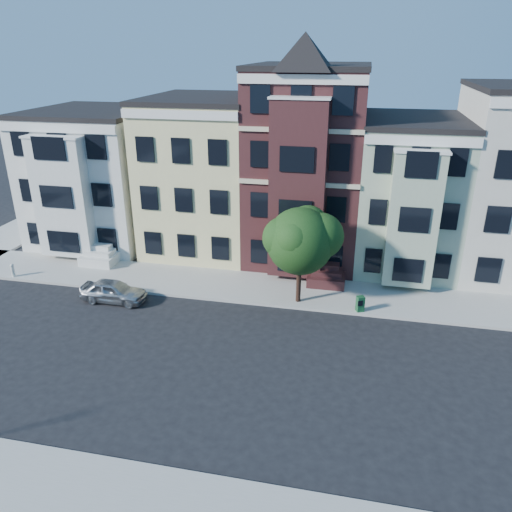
% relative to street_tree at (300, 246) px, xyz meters
% --- Properties ---
extents(ground, '(120.00, 120.00, 0.00)m').
position_rel_street_tree_xyz_m(ground, '(-0.60, -6.75, -3.47)').
color(ground, black).
extents(far_sidewalk, '(60.00, 4.00, 0.15)m').
position_rel_street_tree_xyz_m(far_sidewalk, '(-0.60, 1.25, -3.40)').
color(far_sidewalk, '#9E9B93').
rests_on(far_sidewalk, ground).
extents(house_white, '(8.00, 9.00, 9.00)m').
position_rel_street_tree_xyz_m(house_white, '(-15.60, 7.75, 1.03)').
color(house_white, silver).
rests_on(house_white, ground).
extents(house_yellow, '(7.00, 9.00, 10.00)m').
position_rel_street_tree_xyz_m(house_yellow, '(-7.60, 7.75, 1.53)').
color(house_yellow, beige).
rests_on(house_yellow, ground).
extents(house_brown, '(7.00, 9.00, 12.00)m').
position_rel_street_tree_xyz_m(house_brown, '(-0.60, 7.75, 2.53)').
color(house_brown, '#3A1A1A').
rests_on(house_brown, ground).
extents(house_green, '(6.00, 9.00, 9.00)m').
position_rel_street_tree_xyz_m(house_green, '(5.90, 7.75, 1.03)').
color(house_green, '#9DAD90').
rests_on(house_green, ground).
extents(street_tree, '(6.31, 6.31, 6.64)m').
position_rel_street_tree_xyz_m(street_tree, '(0.00, 0.00, 0.00)').
color(street_tree, '#244B1A').
rests_on(street_tree, far_sidewalk).
extents(parked_car, '(3.70, 1.50, 1.26)m').
position_rel_street_tree_xyz_m(parked_car, '(-10.16, -1.89, -2.84)').
color(parked_car, '#A4A8AD').
rests_on(parked_car, ground).
extents(newspaper_box, '(0.50, 0.47, 0.86)m').
position_rel_street_tree_xyz_m(newspaper_box, '(3.39, -0.45, -2.89)').
color(newspaper_box, '#19512C').
rests_on(newspaper_box, far_sidewalk).
extents(fire_hydrant, '(0.31, 0.31, 0.67)m').
position_rel_street_tree_xyz_m(fire_hydrant, '(-17.60, -0.45, -2.99)').
color(fire_hydrant, beige).
rests_on(fire_hydrant, far_sidewalk).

